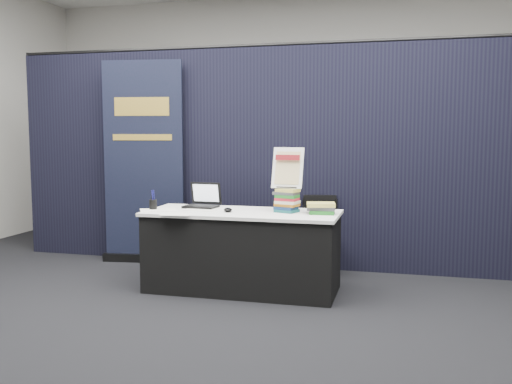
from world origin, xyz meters
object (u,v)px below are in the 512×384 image
object	(u,v)px
display_table	(242,251)
book_stack_short	(322,208)
stacking_chair	(318,231)
pullup_banner	(144,174)
book_stack_tall	(287,201)
info_sign	(288,168)
laptop	(202,201)

from	to	relation	value
display_table	book_stack_short	bearing A→B (deg)	1.73
stacking_chair	pullup_banner	bearing A→B (deg)	171.46
display_table	stacking_chair	distance (m)	1.03
display_table	book_stack_tall	bearing A→B (deg)	7.76
book_stack_short	info_sign	world-z (taller)	info_sign
info_sign	laptop	bearing A→B (deg)	176.96
display_table	book_stack_short	distance (m)	0.85
display_table	stacking_chair	world-z (taller)	stacking_chair
laptop	book_stack_tall	distance (m)	0.89
laptop	pullup_banner	distance (m)	1.18
info_sign	stacking_chair	bearing A→B (deg)	80.57
stacking_chair	book_stack_tall	bearing A→B (deg)	-110.51
laptop	stacking_chair	size ratio (longest dim) A/B	0.40
laptop	info_sign	size ratio (longest dim) A/B	0.83
book_stack_short	pullup_banner	xyz separation A→B (m)	(-2.15, 0.83, 0.21)
laptop	book_stack_tall	xyz separation A→B (m)	(0.87, -0.13, 0.05)
info_sign	pullup_banner	xyz separation A→B (m)	(-1.82, 0.77, -0.14)
laptop	pullup_banner	bearing A→B (deg)	148.37
info_sign	stacking_chair	xyz separation A→B (m)	(0.17, 0.75, -0.70)
display_table	info_sign	world-z (taller)	info_sign
info_sign	display_table	bearing A→B (deg)	-164.60
book_stack_short	info_sign	bearing A→B (deg)	168.85
book_stack_short	pullup_banner	bearing A→B (deg)	158.77
display_table	book_stack_short	xyz separation A→B (m)	(0.74, 0.02, 0.42)
book_stack_tall	pullup_banner	bearing A→B (deg)	156.27
display_table	book_stack_tall	world-z (taller)	book_stack_tall
pullup_banner	book_stack_tall	bearing A→B (deg)	-31.26
laptop	info_sign	bearing A→B (deg)	-2.92
book_stack_short	stacking_chair	size ratio (longest dim) A/B	0.31
book_stack_tall	info_sign	xyz separation A→B (m)	(-0.00, 0.03, 0.29)
pullup_banner	display_table	bearing A→B (deg)	-38.82
info_sign	stacking_chair	world-z (taller)	info_sign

